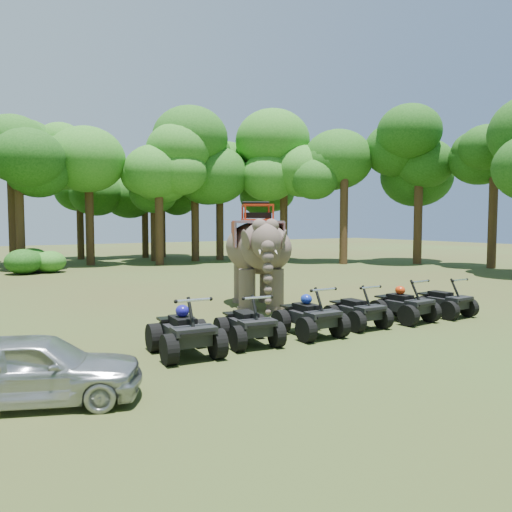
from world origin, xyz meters
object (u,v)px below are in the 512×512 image
Objects in this scene: atv_1 at (248,318)px; atv_4 at (404,300)px; elephant at (258,254)px; atv_2 at (310,310)px; atv_0 at (185,325)px; atv_5 at (444,296)px; parked_car at (34,368)px; atv_3 at (357,305)px.

atv_1 is 0.98× the size of atv_4.
atv_1 is (-3.11, -4.54, -1.22)m from elephant.
elephant is 2.46× the size of atv_2.
atv_1 is 0.95× the size of atv_2.
elephant reaches higher than atv_0.
atv_5 is (1.74, -0.10, -0.03)m from atv_4.
atv_2 reaches higher than atv_4.
parked_car is 2.03× the size of atv_1.
atv_0 is at bearing 176.98° from atv_4.
atv_3 is (5.38, 0.18, -0.07)m from atv_0.
atv_1 is (1.73, 0.11, -0.05)m from atv_0.
atv_1 is 1.85m from atv_2.
atv_5 is at bearing 4.73° from atv_0.
parked_car is at bearing -174.98° from atv_5.
atv_0 is 7.17m from atv_4.
elephant is 2.64× the size of atv_5.
parked_car is at bearing -167.40° from atv_3.
atv_5 reaches higher than parked_car.
atv_0 is 5.38m from atv_3.
parked_car is 8.86m from atv_3.
parked_car is at bearing -118.85° from elephant.
atv_2 is at bearing 5.94° from atv_1.
atv_5 is at bearing 0.92° from atv_2.
parked_car is 1.87× the size of atv_0.
parked_car is 2.08× the size of atv_5.
atv_1 is (5.06, 1.58, 0.04)m from parked_car.
atv_0 is at bearing -177.19° from atv_2.
atv_2 is 1.03× the size of atv_4.
atv_0 reaches higher than atv_4.
atv_0 is at bearing 178.09° from atv_5.
atv_1 is at bearing 175.96° from atv_4.
atv_4 reaches higher than atv_3.
atv_1 is 7.18m from atv_5.
elephant is at bearing 98.80° from atv_3.
atv_4 reaches higher than parked_car.
atv_0 reaches higher than atv_5.
atv_2 is 1.07× the size of atv_5.
atv_2 is at bearing -80.98° from elephant.
atv_0 is at bearing -43.94° from parked_car.
atv_0 is 8.91m from atv_5.
atv_1 is at bearing -50.43° from parked_car.
atv_2 is (-1.26, -4.60, -1.19)m from elephant.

